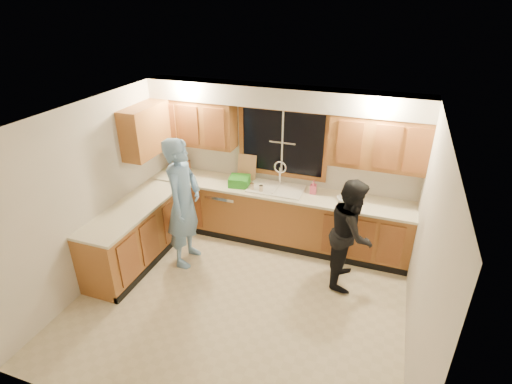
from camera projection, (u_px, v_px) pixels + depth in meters
floor at (240, 301)px, 5.33m from camera, size 4.20×4.20×0.00m
ceiling at (235, 119)px, 4.20m from camera, size 4.20×4.20×0.00m
wall_back at (282, 163)px, 6.36m from camera, size 4.20×0.00×4.20m
wall_left at (94, 194)px, 5.39m from camera, size 0.00×3.80×3.80m
wall_right at (425, 256)px, 4.14m from camera, size 0.00×3.80×3.80m
base_cabinets_back at (275, 216)px, 6.48m from camera, size 4.20×0.60×0.88m
base_cabinets_left at (136, 235)px, 5.96m from camera, size 0.60×1.90×0.88m
countertop_back at (276, 191)px, 6.26m from camera, size 4.20×0.63×0.04m
countertop_left at (132, 209)px, 5.75m from camera, size 0.63×1.90×0.04m
upper_cabinets_left at (195, 122)px, 6.39m from camera, size 1.35×0.33×0.75m
upper_cabinets_right at (378, 142)px, 5.54m from camera, size 1.35×0.33×0.75m
upper_cabinets_return at (146, 130)px, 6.03m from camera, size 0.33×0.90×0.75m
soffit at (281, 97)px, 5.72m from camera, size 4.20×0.35×0.30m
window_frame at (283, 142)px, 6.20m from camera, size 1.44×0.03×1.14m
sink at (276, 192)px, 6.29m from camera, size 0.86×0.52×0.57m
dishwasher at (227, 209)px, 6.74m from camera, size 0.60×0.56×0.82m
stove at (111, 256)px, 5.48m from camera, size 0.58×0.75×0.90m
man at (184, 203)px, 5.73m from camera, size 0.52×0.75×1.96m
woman at (351, 233)px, 5.39m from camera, size 0.62×0.78×1.56m
knife_block at (186, 166)px, 6.83m from camera, size 0.13×0.11×0.21m
cutting_board at (247, 167)px, 6.52m from camera, size 0.31×0.11×0.41m
dish_crate at (239, 181)px, 6.37m from camera, size 0.36×0.34×0.15m
soap_bottle at (313, 187)px, 6.09m from camera, size 0.10×0.10×0.21m
bowl at (344, 199)px, 5.91m from camera, size 0.25×0.25×0.05m
can_left at (252, 187)px, 6.21m from camera, size 0.08×0.08×0.12m
can_right at (261, 189)px, 6.14m from camera, size 0.08×0.08×0.12m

